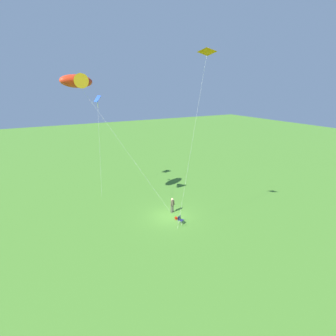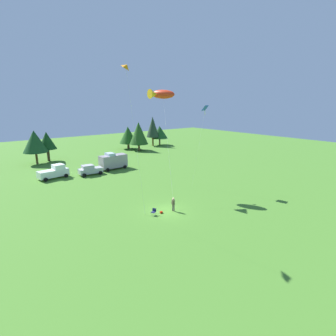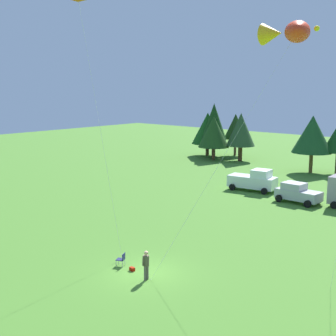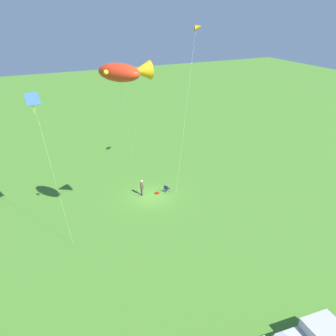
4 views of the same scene
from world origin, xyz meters
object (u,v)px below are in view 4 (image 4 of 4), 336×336
Objects in this scene: backpack_on_grass at (157,193)px; kite_large_fish at (124,72)px; kite_diamond_blue at (34,104)px; folding_chair at (167,188)px; kite_delta_orange at (195,28)px; person_kite_flyer at (142,186)px.

backpack_on_grass is 17.07m from kite_large_fish.
kite_large_fish is 7.03m from kite_diamond_blue.
kite_delta_orange is at bearing -20.94° from folding_chair.
folding_chair is at bearing -160.50° from kite_diamond_blue.
folding_chair is at bearing -131.43° from kite_large_fish.
kite_delta_orange is (-4.09, -0.18, 16.13)m from backpack_on_grass.
person_kite_flyer is 1.84m from backpack_on_grass.
kite_large_fish is 0.89× the size of kite_delta_orange.
person_kite_flyer is 16.04m from kite_large_fish.
kite_diamond_blue is (11.57, 4.57, 11.71)m from backpack_on_grass.
person_kite_flyer is 5.44× the size of backpack_on_grass.
folding_chair is 0.07× the size of kite_diamond_blue.
kite_diamond_blue is (12.59, 4.46, 11.34)m from folding_chair.
backpack_on_grass is at bearing -158.44° from kite_diamond_blue.
folding_chair is 2.56× the size of backpack_on_grass.
kite_delta_orange is at bearing -177.49° from backpack_on_grass.
kite_delta_orange reaches higher than person_kite_flyer.
folding_chair is 16.05m from kite_delta_orange.
folding_chair is 0.05× the size of kite_delta_orange.
kite_diamond_blue reaches higher than backpack_on_grass.
backpack_on_grass is 17.09m from kite_diamond_blue.
folding_chair is at bearing 5.46° from kite_delta_orange.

